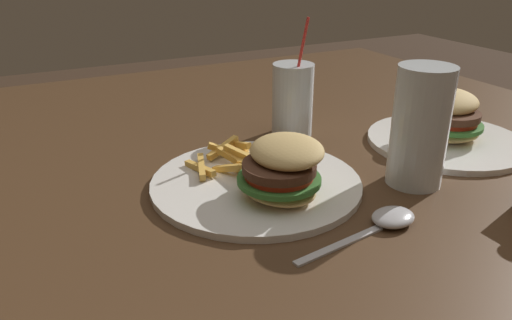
{
  "coord_description": "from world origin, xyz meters",
  "views": [
    {
      "loc": [
        0.54,
        -0.5,
        1.02
      ],
      "look_at": [
        -0.03,
        -0.21,
        0.74
      ],
      "focal_mm": 35.0,
      "sensor_mm": 36.0,
      "label": 1
    }
  ],
  "objects_px": {
    "beer_glass": "(420,129)",
    "juice_glass": "(292,102)",
    "spoon": "(389,219)",
    "meal_plate_near": "(265,176)",
    "meal_plate_far": "(447,129)"
  },
  "relations": [
    {
      "from": "meal_plate_near",
      "to": "spoon",
      "type": "xyz_separation_m",
      "value": [
        0.15,
        0.09,
        -0.02
      ]
    },
    {
      "from": "beer_glass",
      "to": "juice_glass",
      "type": "bearing_deg",
      "value": -167.37
    },
    {
      "from": "meal_plate_near",
      "to": "meal_plate_far",
      "type": "xyz_separation_m",
      "value": [
        -0.02,
        0.36,
        0.0
      ]
    },
    {
      "from": "meal_plate_far",
      "to": "meal_plate_near",
      "type": "bearing_deg",
      "value": -87.04
    },
    {
      "from": "beer_glass",
      "to": "spoon",
      "type": "relative_size",
      "value": 0.91
    },
    {
      "from": "meal_plate_near",
      "to": "meal_plate_far",
      "type": "height_order",
      "value": "meal_plate_far"
    },
    {
      "from": "beer_glass",
      "to": "spoon",
      "type": "xyz_separation_m",
      "value": [
        0.08,
        -0.11,
        -0.07
      ]
    },
    {
      "from": "meal_plate_near",
      "to": "beer_glass",
      "type": "xyz_separation_m",
      "value": [
        0.07,
        0.21,
        0.06
      ]
    },
    {
      "from": "meal_plate_near",
      "to": "juice_glass",
      "type": "distance_m",
      "value": 0.24
    },
    {
      "from": "spoon",
      "to": "meal_plate_far",
      "type": "bearing_deg",
      "value": 23.61
    },
    {
      "from": "meal_plate_near",
      "to": "beer_glass",
      "type": "bearing_deg",
      "value": 71.01
    },
    {
      "from": "beer_glass",
      "to": "juice_glass",
      "type": "relative_size",
      "value": 0.82
    },
    {
      "from": "beer_glass",
      "to": "meal_plate_near",
      "type": "bearing_deg",
      "value": -108.99
    },
    {
      "from": "spoon",
      "to": "juice_glass",
      "type": "bearing_deg",
      "value": 72.27
    },
    {
      "from": "meal_plate_near",
      "to": "meal_plate_far",
      "type": "bearing_deg",
      "value": 92.96
    }
  ]
}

